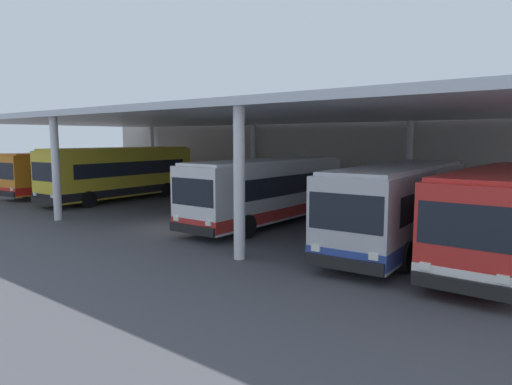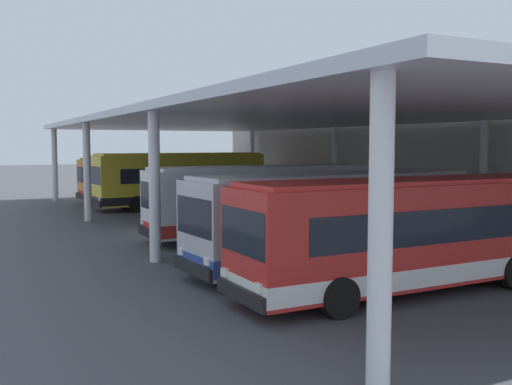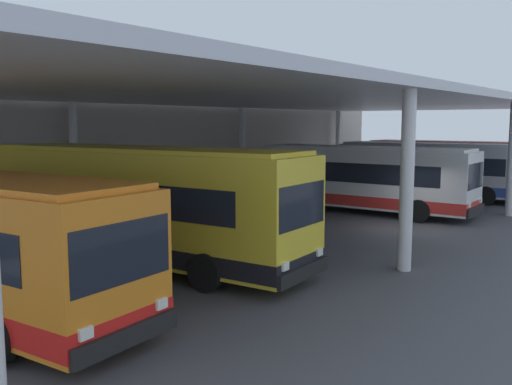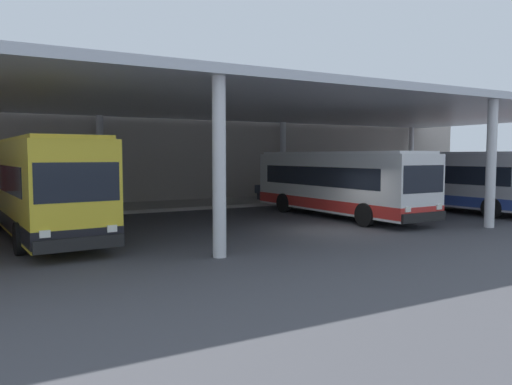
{
  "view_description": "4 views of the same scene",
  "coord_description": "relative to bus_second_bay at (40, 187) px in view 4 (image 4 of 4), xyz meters",
  "views": [
    {
      "loc": [
        16.36,
        -14.35,
        4.18
      ],
      "look_at": [
        3.07,
        2.3,
        1.66
      ],
      "focal_mm": 32.16,
      "sensor_mm": 36.0,
      "label": 1
    },
    {
      "loc": [
        25.86,
        -8.44,
        4.11
      ],
      "look_at": [
        3.9,
        2.61,
        2.09
      ],
      "focal_mm": 40.87,
      "sensor_mm": 36.0,
      "label": 2
    },
    {
      "loc": [
        -21.55,
        -8.79,
        4.29
      ],
      "look_at": [
        -3.09,
        5.32,
        1.41
      ],
      "focal_mm": 39.35,
      "sensor_mm": 36.0,
      "label": 3
    },
    {
      "loc": [
        -12.26,
        -15.57,
        2.99
      ],
      "look_at": [
        -1.65,
        3.37,
        1.36
      ],
      "focal_mm": 34.77,
      "sensor_mm": 36.0,
      "label": 4
    }
  ],
  "objects": [
    {
      "name": "trash_bin",
      "position": [
        16.77,
        7.44,
        -1.16
      ],
      "size": [
        0.52,
        0.52,
        0.98
      ],
      "color": "maroon",
      "rests_on": "platform_kerb"
    },
    {
      "name": "bus_departing",
      "position": [
        23.72,
        -1.63,
        -0.19
      ],
      "size": [
        2.83,
        10.56,
        3.17
      ],
      "color": "red",
      "rests_on": "ground"
    },
    {
      "name": "bus_middle_bay",
      "position": [
        13.23,
        -0.83,
        -0.19
      ],
      "size": [
        2.91,
        10.59,
        3.17
      ],
      "color": "white",
      "rests_on": "ground"
    },
    {
      "name": "bench_waiting",
      "position": [
        14.27,
        7.57,
        -1.18
      ],
      "size": [
        1.8,
        0.45,
        0.92
      ],
      "color": "#383D47",
      "rests_on": "platform_kerb"
    },
    {
      "name": "canopy_shelter",
      "position": [
        10.3,
        1.25,
        3.47
      ],
      "size": [
        40.0,
        17.0,
        5.55
      ],
      "color": "silver",
      "rests_on": "ground"
    },
    {
      "name": "platform_kerb",
      "position": [
        10.3,
        7.5,
        -1.75
      ],
      "size": [
        42.0,
        4.5,
        0.18
      ],
      "primitive_type": "cube",
      "color": "#A39E93",
      "rests_on": "ground"
    },
    {
      "name": "bus_far_bay",
      "position": [
        20.17,
        -1.64,
        -0.19
      ],
      "size": [
        3.26,
        10.68,
        3.17
      ],
      "color": "#B7B7BC",
      "rests_on": "ground"
    },
    {
      "name": "bus_second_bay",
      "position": [
        0.0,
        0.0,
        0.0
      ],
      "size": [
        3.32,
        11.48,
        3.57
      ],
      "color": "yellow",
      "rests_on": "ground"
    },
    {
      "name": "station_building_facade",
      "position": [
        10.3,
        10.75,
        1.62
      ],
      "size": [
        48.0,
        1.6,
        6.93
      ],
      "primitive_type": "cube",
      "color": "#ADA399",
      "rests_on": "ground"
    },
    {
      "name": "ground_plane",
      "position": [
        10.3,
        -4.25,
        -1.84
      ],
      "size": [
        200.0,
        200.0,
        0.0
      ],
      "primitive_type": "plane",
      "color": "#47474C"
    }
  ]
}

